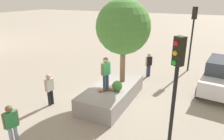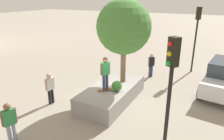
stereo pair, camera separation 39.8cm
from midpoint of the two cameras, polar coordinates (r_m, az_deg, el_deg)
The scene contains 12 objects.
ground_plane at distance 11.49m, azimuth 0.13°, elevation -8.19°, with size 120.00×120.00×0.00m, color #9E9384.
planter_ledge at distance 11.21m, azimuth -1.02°, elevation -6.44°, with size 4.42×2.01×0.87m, color gray.
plaza_tree at distance 10.87m, azimuth 2.01°, elevation 11.52°, with size 2.81×2.81×4.38m.
boxwood_shrub at distance 10.43m, azimuth 0.34°, elevation -4.33°, with size 0.52×0.52×0.52m, color #3D7A33.
skateboard at distance 10.51m, azimuth -2.76°, elevation -5.36°, with size 0.74×0.69×0.07m.
skateboarder at distance 10.14m, azimuth -2.85°, elevation -0.37°, with size 0.52×0.36×1.66m.
police_car at distance 13.49m, azimuth 26.73°, elevation -1.46°, with size 4.37×2.36×1.95m.
traffic_light_corner at distance 6.45m, azimuth 15.16°, elevation -3.09°, with size 0.37×0.37×4.29m.
traffic_light_median at distance 16.09m, azimuth 20.41°, elevation 10.54°, with size 0.36×0.37×4.64m.
bystander_watching at distance 11.15m, azimuth -17.61°, elevation -4.52°, with size 0.57×0.26×1.68m.
pedestrian_crossing at distance 14.61m, azimuth 9.20°, elevation 1.84°, with size 0.50×0.39×1.67m.
passerby_with_bag at distance 8.79m, azimuth -26.88°, elevation -12.69°, with size 0.55×0.32×1.68m.
Camera 1 is at (9.29, 4.14, 5.35)m, focal length 33.65 mm.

